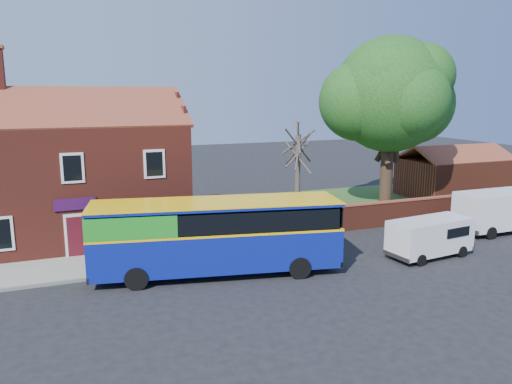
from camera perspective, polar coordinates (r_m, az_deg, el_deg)
name	(u,v)px	position (r m, az deg, el deg)	size (l,w,h in m)	color
ground	(262,292)	(21.36, 0.65, -11.35)	(120.00, 120.00, 0.00)	black
pavement	(80,267)	(25.39, -19.46, -8.14)	(18.00, 3.50, 0.12)	gray
kerb	(82,280)	(23.73, -19.30, -9.46)	(18.00, 0.15, 0.14)	slate
grass_strip	(358,204)	(38.22, 11.53, -1.36)	(26.00, 12.00, 0.04)	#426B28
shop_building	(72,179)	(30.17, -20.32, 1.40)	(12.30, 8.13, 10.50)	maroon
boundary_wall	(410,211)	(33.30, 17.15, -2.09)	(22.00, 0.38, 1.60)	maroon
outbuilding	(454,176)	(43.42, 21.67, 1.70)	(8.20, 5.06, 4.17)	maroon
bus	(209,234)	(22.83, -5.43, -4.75)	(11.55, 4.86, 3.41)	navy
van_near	(430,236)	(26.86, 19.28, -4.76)	(4.63, 2.28, 1.96)	white
van_far	(501,209)	(33.29, 26.24, -1.78)	(5.59, 2.34, 2.45)	white
large_tree	(390,98)	(35.77, 15.02, 10.31)	(9.84, 7.79, 12.00)	black
bare_tree	(298,176)	(30.67, 4.77, 1.80)	(2.33, 2.78, 6.22)	#4C4238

